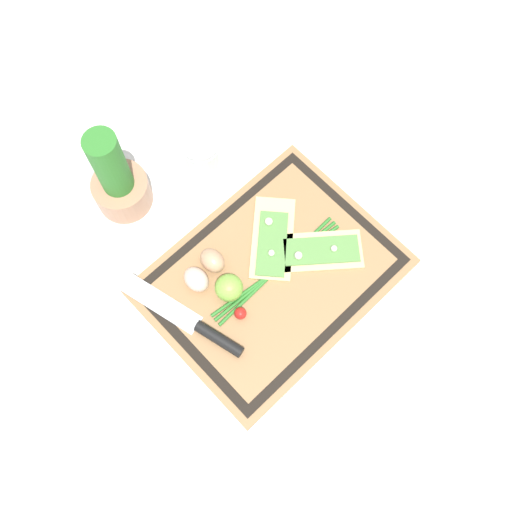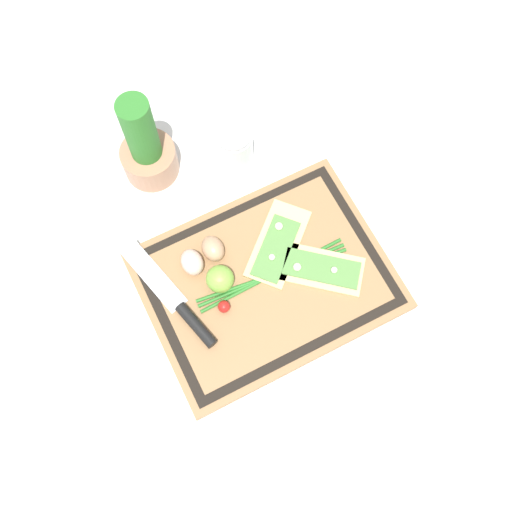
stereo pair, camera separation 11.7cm
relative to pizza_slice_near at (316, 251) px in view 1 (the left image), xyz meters
The scene contains 12 objects.
ground_plane 0.10m from the pizza_slice_near, 164.71° to the left, with size 6.00×6.00×0.00m, color silver.
cutting_board 0.10m from the pizza_slice_near, 164.71° to the left, with size 0.47×0.36×0.02m.
pizza_slice_near is the anchor object (origin of this frame).
pizza_slice_far 0.09m from the pizza_slice_near, 119.65° to the left, with size 0.19×0.18×0.02m.
knife 0.27m from the pizza_slice_near, behind, with size 0.10×0.27×0.02m.
egg_brown 0.21m from the pizza_slice_near, 143.46° to the left, with size 0.04×0.05×0.04m, color tan.
egg_pink 0.24m from the pizza_slice_near, 151.66° to the left, with size 0.04×0.05×0.04m, color beige.
lime 0.19m from the pizza_slice_near, 162.23° to the left, with size 0.05×0.05×0.05m, color #7FB742.
cherry_tomato_red 0.20m from the pizza_slice_near, behind, with size 0.02×0.02×0.02m, color red.
scallion_bunch 0.09m from the pizza_slice_near, 164.40° to the left, with size 0.31×0.05×0.01m.
herb_pot 0.42m from the pizza_slice_near, 118.51° to the left, with size 0.11×0.11×0.23m.
sauce_jar 0.31m from the pizza_slice_near, 95.27° to the left, with size 0.08×0.08×0.10m.
Camera 1 is at (-0.28, -0.25, 1.14)m, focal length 42.00 mm.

